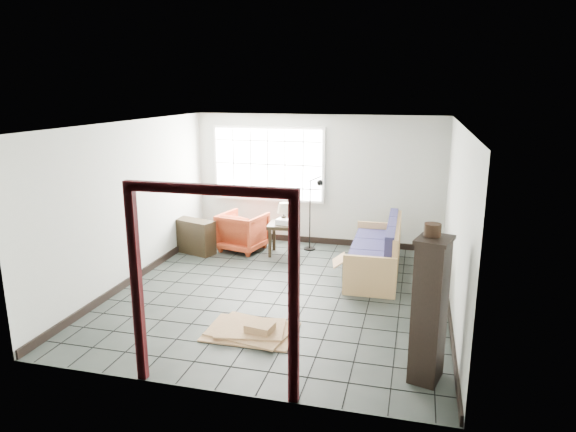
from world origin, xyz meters
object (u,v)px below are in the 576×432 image
(futon_sofa, at_px, (378,255))
(tall_shelf, at_px, (430,309))
(side_table, at_px, (283,229))
(armchair, at_px, (243,230))

(futon_sofa, bearing_deg, tall_shelf, -77.01)
(futon_sofa, bearing_deg, side_table, 159.96)
(side_table, bearing_deg, tall_shelf, -55.53)
(tall_shelf, bearing_deg, side_table, 140.14)
(side_table, bearing_deg, futon_sofa, -19.30)
(armchair, xyz_separation_m, tall_shelf, (3.45, -3.87, 0.41))
(side_table, bearing_deg, armchair, 175.66)
(futon_sofa, xyz_separation_m, side_table, (-1.84, 0.64, 0.16))
(armchair, bearing_deg, tall_shelf, 144.28)
(futon_sofa, xyz_separation_m, tall_shelf, (0.77, -3.16, 0.48))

